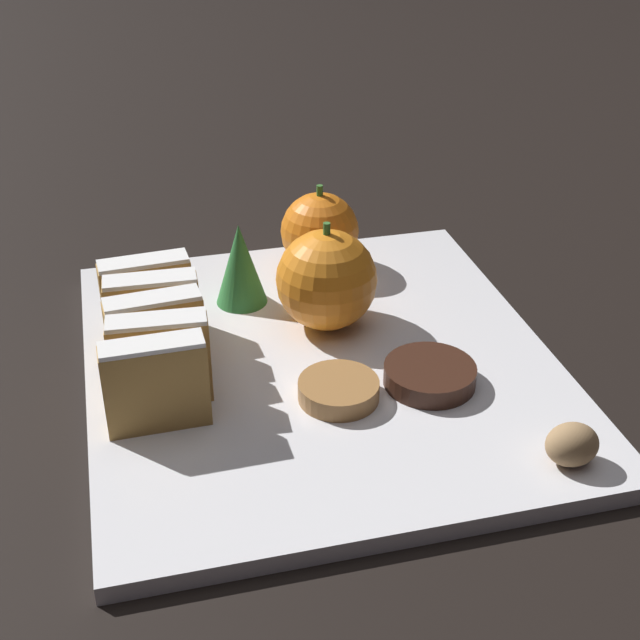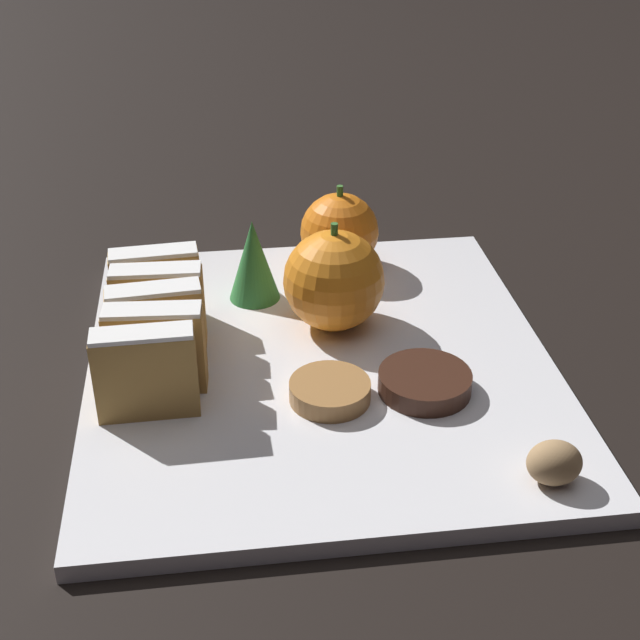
# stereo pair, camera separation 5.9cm
# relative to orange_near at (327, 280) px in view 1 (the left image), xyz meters

# --- Properties ---
(ground_plane) EXTENTS (6.00, 6.00, 0.00)m
(ground_plane) POSITION_rel_orange_near_xyz_m (-0.02, -0.04, -0.05)
(ground_plane) COLOR black
(serving_platter) EXTENTS (0.31, 0.35, 0.01)m
(serving_platter) POSITION_rel_orange_near_xyz_m (-0.02, -0.04, -0.04)
(serving_platter) COLOR white
(serving_platter) RESTS_ON ground_plane
(stollen_slice_front) EXTENTS (0.06, 0.02, 0.06)m
(stollen_slice_front) POSITION_rel_orange_near_xyz_m (-0.13, -0.09, -0.01)
(stollen_slice_front) COLOR #B28442
(stollen_slice_front) RESTS_ON serving_platter
(stollen_slice_second) EXTENTS (0.06, 0.02, 0.06)m
(stollen_slice_second) POSITION_rel_orange_near_xyz_m (-0.12, -0.06, -0.01)
(stollen_slice_second) COLOR #B28442
(stollen_slice_second) RESTS_ON serving_platter
(stollen_slice_third) EXTENTS (0.06, 0.02, 0.06)m
(stollen_slice_third) POSITION_rel_orange_near_xyz_m (-0.12, -0.04, -0.01)
(stollen_slice_third) COLOR #B28442
(stollen_slice_third) RESTS_ON serving_platter
(stollen_slice_fourth) EXTENTS (0.06, 0.02, 0.06)m
(stollen_slice_fourth) POSITION_rel_orange_near_xyz_m (-0.12, -0.01, -0.01)
(stollen_slice_fourth) COLOR #B28442
(stollen_slice_fourth) RESTS_ON serving_platter
(stollen_slice_fifth) EXTENTS (0.06, 0.02, 0.06)m
(stollen_slice_fifth) POSITION_rel_orange_near_xyz_m (-0.13, 0.02, -0.01)
(stollen_slice_fifth) COLOR #B28442
(stollen_slice_fifth) RESTS_ON serving_platter
(orange_near) EXTENTS (0.07, 0.07, 0.08)m
(orange_near) POSITION_rel_orange_near_xyz_m (0.00, 0.00, 0.00)
(orange_near) COLOR orange
(orange_near) RESTS_ON serving_platter
(orange_far) EXTENTS (0.06, 0.06, 0.07)m
(orange_far) POSITION_rel_orange_near_xyz_m (0.02, 0.09, -0.00)
(orange_far) COLOR orange
(orange_far) RESTS_ON serving_platter
(walnut) EXTENTS (0.03, 0.03, 0.03)m
(walnut) POSITION_rel_orange_near_xyz_m (0.10, -0.18, -0.02)
(walnut) COLOR #9E7A51
(walnut) RESTS_ON serving_platter
(chocolate_cookie) EXTENTS (0.06, 0.06, 0.01)m
(chocolate_cookie) POSITION_rel_orange_near_xyz_m (0.05, -0.09, -0.03)
(chocolate_cookie) COLOR #381E14
(chocolate_cookie) RESTS_ON serving_platter
(gingerbread_cookie) EXTENTS (0.05, 0.05, 0.01)m
(gingerbread_cookie) POSITION_rel_orange_near_xyz_m (-0.02, -0.09, -0.03)
(gingerbread_cookie) COLOR #A3703D
(gingerbread_cookie) RESTS_ON serving_platter
(evergreen_sprig) EXTENTS (0.04, 0.04, 0.06)m
(evergreen_sprig) POSITION_rel_orange_near_xyz_m (-0.05, 0.05, -0.00)
(evergreen_sprig) COLOR #2D7538
(evergreen_sprig) RESTS_ON serving_platter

